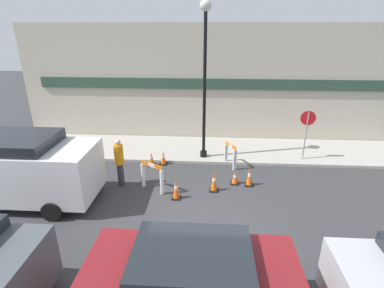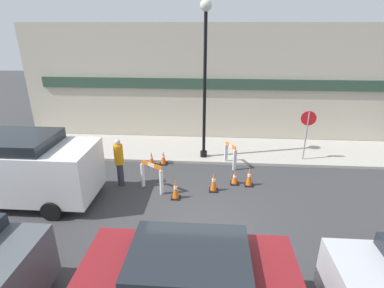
# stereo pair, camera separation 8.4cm
# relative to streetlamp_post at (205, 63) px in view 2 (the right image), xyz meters

# --- Properties ---
(ground_plane) EXTENTS (60.00, 60.00, 0.00)m
(ground_plane) POSITION_rel_streetlamp_post_xyz_m (0.11, -5.04, -4.01)
(ground_plane) COLOR #38383A
(sidewalk_slab) EXTENTS (18.00, 2.94, 0.12)m
(sidewalk_slab) POSITION_rel_streetlamp_post_xyz_m (0.11, 0.93, -3.95)
(sidewalk_slab) COLOR #ADA89E
(sidewalk_slab) RESTS_ON ground_plane
(storefront_facade) EXTENTS (18.00, 0.22, 5.50)m
(storefront_facade) POSITION_rel_streetlamp_post_xyz_m (0.11, 2.47, -1.26)
(storefront_facade) COLOR #BCB29E
(storefront_facade) RESTS_ON ground_plane
(streetlamp_post) EXTENTS (0.44, 0.44, 6.15)m
(streetlamp_post) POSITION_rel_streetlamp_post_xyz_m (0.00, 0.00, 0.00)
(streetlamp_post) COLOR black
(streetlamp_post) RESTS_ON sidewalk_slab
(stop_sign) EXTENTS (0.60, 0.09, 2.09)m
(stop_sign) POSITION_rel_streetlamp_post_xyz_m (4.18, 0.01, -2.49)
(stop_sign) COLOR gray
(stop_sign) RESTS_ON sidewalk_slab
(barricade_0) EXTENTS (0.47, 0.67, 1.00)m
(barricade_0) POSITION_rel_streetlamp_post_xyz_m (1.09, -0.69, -3.49)
(barricade_0) COLOR white
(barricade_0) RESTS_ON ground_plane
(barricade_1) EXTENTS (0.86, 0.59, 1.05)m
(barricade_1) POSITION_rel_streetlamp_post_xyz_m (-1.70, -2.75, -3.44)
(barricade_1) COLOR white
(barricade_1) RESTS_ON ground_plane
(traffic_cone_0) EXTENTS (0.30, 0.30, 0.59)m
(traffic_cone_0) POSITION_rel_streetlamp_post_xyz_m (-2.11, -0.78, -3.73)
(traffic_cone_0) COLOR black
(traffic_cone_0) RESTS_ON ground_plane
(traffic_cone_1) EXTENTS (0.30, 0.30, 0.74)m
(traffic_cone_1) POSITION_rel_streetlamp_post_xyz_m (0.44, -2.65, -3.65)
(traffic_cone_1) COLOR black
(traffic_cone_1) RESTS_ON ground_plane
(traffic_cone_2) EXTENTS (0.30, 0.30, 0.72)m
(traffic_cone_2) POSITION_rel_streetlamp_post_xyz_m (1.70, -2.19, -3.67)
(traffic_cone_2) COLOR black
(traffic_cone_2) RESTS_ON ground_plane
(traffic_cone_3) EXTENTS (0.30, 0.30, 0.51)m
(traffic_cone_3) POSITION_rel_streetlamp_post_xyz_m (1.20, -2.10, -3.77)
(traffic_cone_3) COLOR black
(traffic_cone_3) RESTS_ON ground_plane
(traffic_cone_4) EXTENTS (0.30, 0.30, 0.71)m
(traffic_cone_4) POSITION_rel_streetlamp_post_xyz_m (-0.82, -3.22, -3.67)
(traffic_cone_4) COLOR black
(traffic_cone_4) RESTS_ON ground_plane
(traffic_cone_5) EXTENTS (0.30, 0.30, 0.58)m
(traffic_cone_5) POSITION_rel_streetlamp_post_xyz_m (-1.65, -0.64, -3.73)
(traffic_cone_5) COLOR black
(traffic_cone_5) RESTS_ON ground_plane
(person_worker) EXTENTS (0.43, 0.43, 1.77)m
(person_worker) POSITION_rel_streetlamp_post_xyz_m (-2.89, -2.47, -3.05)
(person_worker) COLOR #33333D
(person_worker) RESTS_ON ground_plane
(parked_car_1) EXTENTS (3.84, 1.90, 1.74)m
(parked_car_1) POSITION_rel_streetlamp_post_xyz_m (-0.01, -7.66, -3.03)
(parked_car_1) COLOR maroon
(parked_car_1) RESTS_ON ground_plane
(work_van) EXTENTS (5.25, 2.16, 2.26)m
(work_van) POSITION_rel_streetlamp_post_xyz_m (-5.95, -3.66, -2.77)
(work_van) COLOR white
(work_van) RESTS_ON ground_plane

